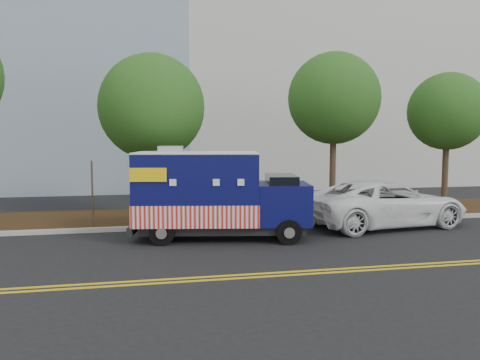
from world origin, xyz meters
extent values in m
plane|color=black|center=(0.00, 0.00, 0.00)|extent=(120.00, 120.00, 0.00)
cube|color=#9E9E99|center=(0.00, 1.40, 0.07)|extent=(120.00, 0.18, 0.15)
cube|color=black|center=(0.00, 3.50, 0.07)|extent=(120.00, 4.00, 0.15)
cube|color=gold|center=(0.00, -4.45, 0.01)|extent=(120.00, 0.10, 0.01)
cube|color=gold|center=(0.00, -4.70, 0.01)|extent=(120.00, 0.10, 0.01)
cylinder|color=#38281C|center=(-0.28, 3.69, 1.67)|extent=(0.26, 0.26, 3.34)
sphere|color=#194F16|center=(-0.28, 3.69, 4.36)|extent=(4.08, 4.08, 4.08)
cylinder|color=#38281C|center=(7.14, 3.54, 1.93)|extent=(0.26, 0.26, 3.86)
sphere|color=#194F16|center=(7.14, 3.54, 4.81)|extent=(3.79, 3.79, 3.79)
cylinder|color=#38281C|center=(12.31, 3.34, 1.74)|extent=(0.26, 0.26, 3.49)
sphere|color=#194F16|center=(12.31, 3.34, 4.32)|extent=(3.34, 3.34, 3.34)
cube|color=#473828|center=(-2.38, 1.85, 1.20)|extent=(0.06, 0.06, 2.40)
cube|color=black|center=(1.79, -0.42, 0.38)|extent=(5.25, 2.57, 0.25)
cube|color=#0A0C49|center=(0.99, -0.28, 1.62)|extent=(4.08, 2.70, 2.15)
cube|color=red|center=(0.99, -0.28, 0.85)|extent=(4.12, 2.76, 0.67)
cube|color=white|center=(0.99, -0.28, 2.71)|extent=(4.08, 2.70, 0.05)
cube|color=#B7B7BA|center=(0.20, -0.14, 2.83)|extent=(0.83, 0.83, 0.20)
cube|color=#0A0C49|center=(3.65, -0.76, 1.12)|extent=(1.93, 2.19, 1.26)
cube|color=black|center=(3.60, -0.75, 1.72)|extent=(1.19, 1.88, 0.58)
cube|color=black|center=(4.46, -0.90, 0.70)|extent=(0.39, 1.78, 0.27)
cube|color=black|center=(-0.90, 0.06, 0.40)|extent=(0.52, 2.02, 0.25)
cube|color=#B7B7BA|center=(-0.88, 0.05, 1.66)|extent=(0.32, 1.60, 1.71)
cube|color=#B7B7BA|center=(1.45, 0.72, 1.66)|extent=(1.60, 0.32, 0.99)
cube|color=yellow|center=(-0.52, -1.09, 2.11)|extent=(1.06, 0.21, 0.40)
cube|color=yellow|center=(-0.14, 1.01, 2.11)|extent=(1.06, 0.21, 0.40)
cylinder|color=black|center=(3.57, -1.67, 0.38)|extent=(0.79, 0.38, 0.75)
cylinder|color=black|center=(3.90, 0.13, 0.38)|extent=(0.79, 0.38, 0.75)
cylinder|color=black|center=(-0.14, -1.01, 0.38)|extent=(0.79, 0.38, 0.75)
cylinder|color=black|center=(0.18, 0.79, 0.38)|extent=(0.79, 0.38, 0.75)
imported|color=white|center=(7.84, 0.42, 0.83)|extent=(6.27, 3.55, 1.65)
camera|label=1|loc=(-0.64, -14.82, 3.17)|focal=35.00mm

